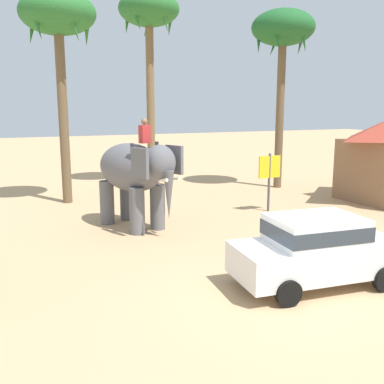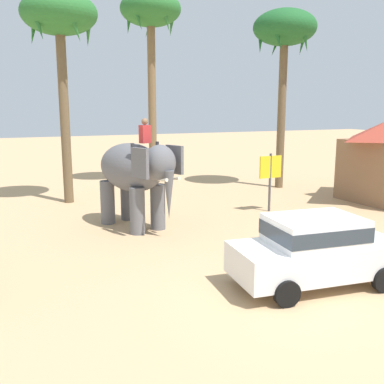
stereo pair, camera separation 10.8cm
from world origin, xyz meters
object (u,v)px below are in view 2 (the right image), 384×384
Objects in this scene: car_sedan_foreground at (316,248)px; elephant_with_mahout at (135,172)px; palm_tree_behind_elephant at (151,17)px; signboard_yellow at (270,171)px; palm_tree_near_hut at (285,34)px; palm_tree_left_of_road at (59,21)px.

car_sedan_foreground is 7.27m from elephant_with_mahout.
signboard_yellow is (2.12, -8.25, -7.21)m from palm_tree_behind_elephant.
palm_tree_left_of_road is at bearing 175.73° from palm_tree_near_hut.
palm_tree_behind_elephant is 1.13× the size of palm_tree_left_of_road.
signboard_yellow is at bearing 63.57° from car_sedan_foreground.
elephant_with_mahout is 1.67× the size of signboard_yellow.
palm_tree_left_of_road is at bearing 107.34° from car_sedan_foreground.
elephant_with_mahout is at bearing -113.50° from palm_tree_behind_elephant.
palm_tree_left_of_road reaches higher than elephant_with_mahout.
palm_tree_behind_elephant is (3.64, 8.37, 6.91)m from elephant_with_mahout.
palm_tree_near_hut is at bearing -4.27° from palm_tree_left_of_road.
palm_tree_left_of_road is at bearing -149.80° from palm_tree_behind_elephant.
elephant_with_mahout reaches higher than car_sedan_foreground.
palm_tree_near_hut is at bearing 50.44° from signboard_yellow.
car_sedan_foreground is 0.42× the size of palm_tree_behind_elephant.
car_sedan_foreground is 14.52m from palm_tree_left_of_road.
palm_tree_left_of_road is 3.76× the size of signboard_yellow.
palm_tree_near_hut is 8.48m from signboard_yellow.
palm_tree_behind_elephant is 11.17m from signboard_yellow.
palm_tree_left_of_road is (-5.13, -2.99, -1.08)m from palm_tree_behind_elephant.
signboard_yellow is at bearing -129.56° from palm_tree_near_hut.
palm_tree_near_hut is at bearing 25.85° from elephant_with_mahout.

